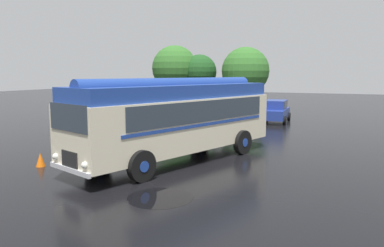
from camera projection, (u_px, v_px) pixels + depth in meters
name	position (u px, v px, depth m)	size (l,w,h in m)	color
ground_plane	(158.00, 158.00, 16.25)	(120.00, 120.00, 0.00)	black
vintage_bus	(178.00, 116.00, 15.64)	(5.59, 10.34, 3.49)	beige
car_near_left	(208.00, 108.00, 30.70)	(2.23, 4.33, 1.66)	silver
car_mid_left	(243.00, 110.00, 29.43)	(2.26, 4.34, 1.66)	#B7BABF
car_mid_right	(275.00, 111.00, 28.36)	(2.10, 4.27, 1.66)	navy
tree_far_left	(175.00, 68.00, 38.47)	(4.66, 4.66, 6.54)	#4C3823
tree_left_of_centre	(200.00, 72.00, 38.00)	(3.45, 3.45, 5.59)	#4C3823
tree_centre	(247.00, 70.00, 35.61)	(4.52, 4.52, 6.19)	#4C3823
traffic_cone	(40.00, 160.00, 14.83)	(0.36, 0.36, 0.55)	orange
puddle_patch	(160.00, 198.00, 11.11)	(1.97, 1.97, 0.01)	black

